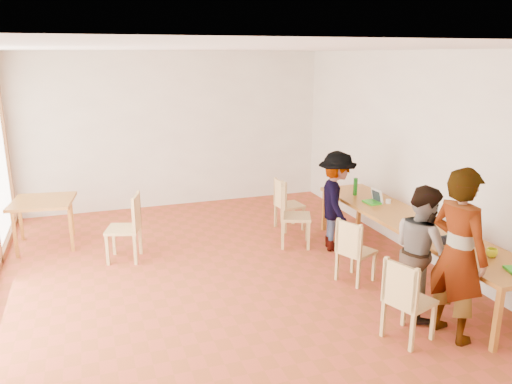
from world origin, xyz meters
TOP-DOWN VIEW (x-y plane):
  - ground at (0.00, 0.00)m, footprint 8.00×8.00m
  - wall_back at (0.00, 4.00)m, footprint 6.00×0.10m
  - wall_front at (0.00, -4.00)m, footprint 6.00×0.10m
  - wall_right at (3.00, 0.00)m, footprint 0.10×8.00m
  - ceiling at (0.00, 0.00)m, footprint 6.00×8.00m
  - communal_table at (2.50, -0.29)m, footprint 0.80×4.00m
  - side_table at (-2.33, 2.42)m, footprint 0.90×0.90m
  - chair_near at (1.38, -1.76)m, footprint 0.54×0.54m
  - chair_mid at (1.58, -0.33)m, footprint 0.54×0.54m
  - chair_far at (1.30, 1.19)m, footprint 0.60×0.60m
  - chair_empty at (1.53, 1.90)m, footprint 0.45×0.45m
  - chair_spare at (-1.10, 1.40)m, footprint 0.57×0.57m
  - person_near at (1.95, -1.82)m, footprint 0.55×0.75m
  - person_mid at (1.92, -1.28)m, footprint 0.68×0.82m
  - person_far at (1.93, 0.81)m, footprint 0.84×1.12m
  - laptop_mid at (2.59, -1.04)m, footprint 0.25×0.27m
  - laptop_far at (2.47, 0.62)m, footprint 0.24×0.27m
  - yellow_mug at (2.58, -1.64)m, footprint 0.13×0.13m
  - green_bottle at (2.41, 1.10)m, footprint 0.07×0.07m
  - condiment_cup at (2.66, 0.53)m, footprint 0.08×0.08m
  - pink_phone at (2.44, -0.48)m, footprint 0.05×0.10m
  - black_pouch at (2.40, -1.22)m, footprint 0.16×0.26m

SIDE VIEW (x-z plane):
  - ground at x=0.00m, z-range 0.00..0.00m
  - chair_mid at x=1.58m, z-range 0.30..0.77m
  - chair_empty at x=1.53m, z-range 0.31..0.78m
  - chair_near at x=1.38m, z-range 0.32..0.81m
  - chair_spare at x=-1.10m, z-range 0.34..0.87m
  - chair_far at x=1.30m, z-range 0.35..0.88m
  - side_table at x=-2.33m, z-range 0.29..1.04m
  - communal_table at x=2.50m, z-range 0.33..1.08m
  - pink_phone at x=2.44m, z-range 0.75..0.76m
  - person_mid at x=1.92m, z-range 0.00..1.54m
  - person_far at x=1.93m, z-range 0.00..1.54m
  - condiment_cup at x=2.66m, z-range 0.75..0.81m
  - black_pouch at x=2.40m, z-range 0.75..0.84m
  - yellow_mug at x=2.58m, z-range 0.75..0.85m
  - laptop_mid at x=2.59m, z-range 0.71..0.90m
  - laptop_far at x=2.47m, z-range 0.70..0.92m
  - green_bottle at x=2.41m, z-range 0.75..1.03m
  - person_near at x=1.95m, z-range 0.00..1.87m
  - wall_back at x=0.00m, z-range 0.00..3.00m
  - wall_front at x=0.00m, z-range 0.00..3.00m
  - wall_right at x=3.00m, z-range 0.00..3.00m
  - ceiling at x=0.00m, z-range 3.00..3.04m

